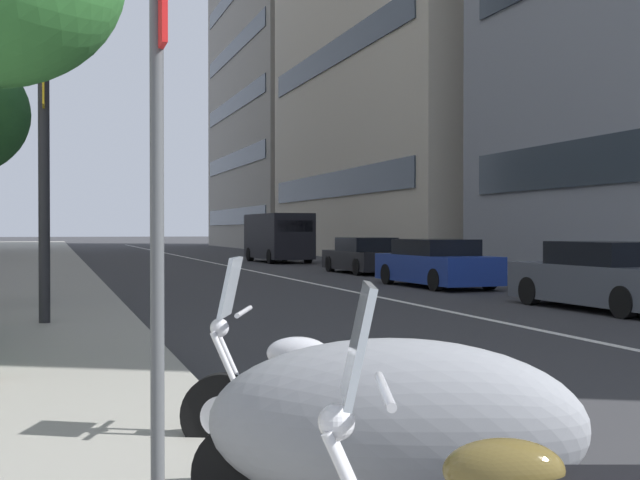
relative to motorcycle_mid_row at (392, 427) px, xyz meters
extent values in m
cube|color=silver|center=(33.82, -5.88, -0.58)|extent=(110.00, 0.16, 0.01)
ellipsoid|color=brown|center=(-1.43, 0.16, 0.18)|extent=(0.37, 0.51, 0.24)
cylinder|color=silver|center=(-1.29, 0.59, 0.48)|extent=(0.58, 0.22, 0.04)
sphere|color=silver|center=(-1.24, 0.76, 0.36)|extent=(0.14, 0.14, 0.14)
cube|color=#B2BCC6|center=(-1.26, 0.68, 0.66)|extent=(0.46, 0.25, 0.44)
ellipsoid|color=gray|center=(-0.01, -0.02, 0.01)|extent=(1.58, 2.23, 0.96)
cylinder|color=black|center=(0.33, 0.74, -0.28)|extent=(0.35, 0.59, 0.60)
cylinder|color=black|center=(1.77, 0.59, -0.28)|extent=(0.34, 0.61, 0.61)
cylinder|color=silver|center=(1.77, 0.59, -0.28)|extent=(0.23, 0.33, 0.30)
cylinder|color=black|center=(1.23, -0.76, -0.28)|extent=(0.34, 0.61, 0.61)
cylinder|color=silver|center=(1.23, -0.76, -0.28)|extent=(0.23, 0.33, 0.30)
cube|color=silver|center=(1.50, -0.09, -0.29)|extent=(0.38, 0.45, 0.28)
cube|color=black|center=(1.43, -0.26, 0.12)|extent=(0.44, 0.68, 0.10)
ellipsoid|color=#B2B2B7|center=(1.56, 0.07, 0.18)|extent=(0.39, 0.52, 0.24)
cylinder|color=silver|center=(1.68, 0.54, 0.03)|extent=(0.16, 0.31, 0.64)
cylinder|color=silver|center=(1.81, 0.49, 0.03)|extent=(0.16, 0.31, 0.64)
cylinder|color=silver|center=(1.71, 0.44, 0.48)|extent=(0.57, 0.26, 0.04)
sphere|color=silver|center=(1.78, 0.60, 0.36)|extent=(0.14, 0.14, 0.14)
cube|color=#B2BCC6|center=(1.75, 0.53, 0.66)|extent=(0.45, 0.28, 0.44)
cylinder|color=silver|center=(1.52, -0.40, -0.40)|extent=(0.34, 0.67, 0.16)
cube|color=#4C515B|center=(10.05, -9.13, -0.04)|extent=(4.59, 1.95, 0.79)
cube|color=black|center=(9.99, -9.14, 0.60)|extent=(2.23, 1.72, 0.48)
cylinder|color=black|center=(11.52, -8.27, -0.27)|extent=(0.63, 0.24, 0.62)
cylinder|color=black|center=(11.57, -9.90, -0.27)|extent=(0.63, 0.24, 0.62)
cylinder|color=black|center=(8.53, -8.37, -0.27)|extent=(0.63, 0.24, 0.62)
cube|color=navy|center=(17.32, -8.83, -0.04)|extent=(4.69, 1.98, 0.78)
cube|color=black|center=(17.36, -8.83, 0.58)|extent=(2.51, 1.76, 0.46)
cylinder|color=black|center=(18.81, -7.95, -0.27)|extent=(0.63, 0.24, 0.62)
cylinder|color=black|center=(18.87, -9.60, -0.27)|extent=(0.63, 0.24, 0.62)
cylinder|color=black|center=(15.76, -8.07, -0.27)|extent=(0.63, 0.24, 0.62)
cylinder|color=black|center=(15.82, -9.71, -0.27)|extent=(0.63, 0.24, 0.62)
cube|color=black|center=(24.92, -9.55, -0.08)|extent=(4.40, 1.97, 0.71)
cube|color=black|center=(24.72, -9.56, 0.53)|extent=(2.25, 1.77, 0.52)
cylinder|color=black|center=(26.33, -8.66, -0.27)|extent=(0.63, 0.24, 0.62)
cylinder|color=black|center=(26.38, -10.36, -0.27)|extent=(0.63, 0.24, 0.62)
cylinder|color=black|center=(23.46, -8.74, -0.27)|extent=(0.63, 0.24, 0.62)
cylinder|color=black|center=(23.51, -10.44, -0.27)|extent=(0.63, 0.24, 0.62)
cube|color=black|center=(36.15, -9.20, 0.77)|extent=(5.65, 2.32, 2.25)
cube|color=black|center=(33.38, -9.30, 1.26)|extent=(0.11, 1.77, 0.56)
cylinder|color=black|center=(38.01, -8.17, -0.22)|extent=(0.73, 0.29, 0.72)
cylinder|color=black|center=(38.08, -10.08, -0.22)|extent=(0.73, 0.29, 0.72)
cylinder|color=black|center=(34.22, -8.31, -0.22)|extent=(0.73, 0.29, 0.72)
cylinder|color=black|center=(34.29, -10.22, -0.22)|extent=(0.73, 0.29, 0.72)
cylinder|color=#47494C|center=(-0.56, 1.33, 0.94)|extent=(0.06, 0.06, 2.73)
cube|color=red|center=(-0.56, 1.32, 2.05)|extent=(0.32, 0.02, 0.40)
cylinder|color=#232326|center=(9.84, 1.90, 4.08)|extent=(0.18, 0.18, 9.02)
cube|color=gold|center=(9.49, 1.90, 3.59)|extent=(0.56, 0.03, 1.10)
cube|color=gold|center=(10.19, 1.90, 3.59)|extent=(0.56, 0.03, 1.10)
cube|color=#2D3842|center=(42.01, -14.10, 3.78)|extent=(23.74, 0.08, 1.50)
cube|color=#2D3842|center=(42.01, -14.10, 11.58)|extent=(23.74, 0.08, 1.50)
cube|color=gray|center=(69.64, -24.49, 17.47)|extent=(26.25, 20.70, 36.10)
cube|color=#2D3842|center=(69.64, -14.10, 2.31)|extent=(23.62, 0.08, 1.50)
cube|color=#2D3842|center=(69.64, -14.10, 7.48)|extent=(23.62, 0.08, 1.50)
cube|color=#2D3842|center=(69.64, -14.10, 12.66)|extent=(23.62, 0.08, 1.50)
cube|color=#2D3842|center=(69.64, -14.10, 17.83)|extent=(23.62, 0.08, 1.50)
camera|label=1|loc=(-4.09, 1.76, 1.08)|focal=45.67mm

